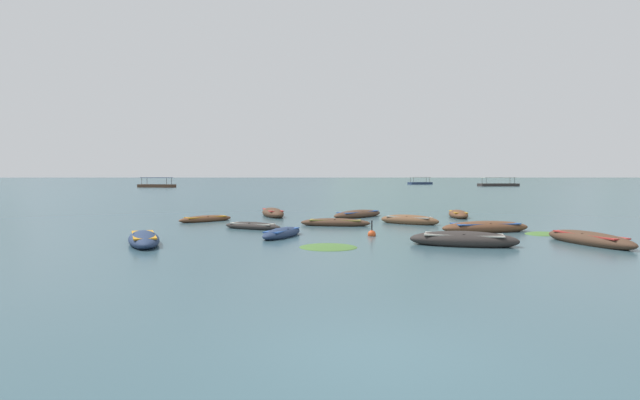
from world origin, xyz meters
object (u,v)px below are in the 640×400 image
object	(u,v)px
rowboat_2	(335,223)
mooring_buoy	(372,234)
rowboat_7	(589,239)
rowboat_11	(458,214)
rowboat_0	(282,233)
rowboat_4	(144,239)
ferry_1	(157,185)
rowboat_3	(252,226)
rowboat_9	(206,219)
rowboat_6	(358,214)
rowboat_10	(485,227)
rowboat_5	(409,220)
ferry_0	(498,185)
rowboat_1	(463,240)
rowboat_8	(273,213)
ferry_2	(420,183)

from	to	relation	value
rowboat_2	mooring_buoy	xyz separation A→B (m)	(1.59, -4.56, -0.07)
rowboat_7	rowboat_11	xyz separation A→B (m)	(-1.91, 12.69, -0.01)
rowboat_0	rowboat_4	xyz separation A→B (m)	(-5.12, -2.44, 0.03)
rowboat_2	rowboat_0	bearing A→B (deg)	-115.04
rowboat_2	rowboat_11	world-z (taller)	rowboat_11
rowboat_0	ferry_1	size ratio (longest dim) A/B	0.36
ferry_1	rowboat_11	bearing A→B (deg)	-59.57
rowboat_3	rowboat_9	xyz separation A→B (m)	(-3.40, 4.06, 0.00)
rowboat_6	rowboat_9	size ratio (longest dim) A/B	1.41
rowboat_3	rowboat_10	bearing A→B (deg)	-4.80
rowboat_5	rowboat_11	bearing A→B (deg)	49.88
rowboat_3	ferry_0	distance (m)	117.87
rowboat_5	rowboat_7	world-z (taller)	rowboat_5
rowboat_10	ferry_1	bearing A→B (deg)	117.75
mooring_buoy	rowboat_0	bearing A→B (deg)	-173.73
rowboat_0	rowboat_6	xyz separation A→B (m)	(3.80, 10.60, 0.02)
rowboat_6	rowboat_10	world-z (taller)	rowboat_10
rowboat_4	rowboat_6	bearing A→B (deg)	55.60
rowboat_11	rowboat_1	bearing A→B (deg)	-103.03
rowboat_2	rowboat_7	xyz separation A→B (m)	(9.81, -6.98, 0.04)
rowboat_5	rowboat_8	size ratio (longest dim) A/B	0.81
rowboat_3	ferry_2	xyz separation A→B (m)	(31.69, 136.37, 0.31)
rowboat_1	rowboat_11	size ratio (longest dim) A/B	1.24
rowboat_9	ferry_0	world-z (taller)	ferry_0
rowboat_5	ferry_1	distance (m)	100.19
rowboat_3	ferry_2	world-z (taller)	ferry_2
rowboat_3	rowboat_6	bearing A→B (deg)	52.57
rowboat_9	mooring_buoy	distance (m)	11.44
rowboat_8	rowboat_11	size ratio (longest dim) A/B	1.25
rowboat_1	rowboat_11	bearing A→B (deg)	76.97
rowboat_3	rowboat_5	xyz separation A→B (m)	(8.24, 2.92, 0.06)
rowboat_9	ferry_0	xyz separation A→B (m)	(50.67, 103.92, 0.31)
rowboat_1	ferry_1	distance (m)	108.29
rowboat_1	rowboat_3	size ratio (longest dim) A/B	1.28
ferry_1	rowboat_5	bearing A→B (deg)	-62.75
rowboat_7	ferry_2	distance (m)	142.73
rowboat_1	mooring_buoy	xyz separation A→B (m)	(-3.26, 2.92, -0.13)
rowboat_1	mooring_buoy	bearing A→B (deg)	138.12
rowboat_6	ferry_0	size ratio (longest dim) A/B	0.41
rowboat_2	rowboat_8	bearing A→B (deg)	123.58
ferry_2	mooring_buoy	size ratio (longest dim) A/B	10.09
rowboat_1	mooring_buoy	distance (m)	4.38
rowboat_5	rowboat_0	bearing A→B (deg)	-136.12
ferry_1	mooring_buoy	world-z (taller)	ferry_1
rowboat_10	rowboat_6	bearing A→B (deg)	124.28
rowboat_11	rowboat_7	bearing A→B (deg)	-81.45
ferry_0	rowboat_4	bearing A→B (deg)	-113.99
rowboat_0	ferry_2	world-z (taller)	ferry_2
rowboat_4	rowboat_6	size ratio (longest dim) A/B	0.97
rowboat_1	rowboat_10	distance (m)	5.31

